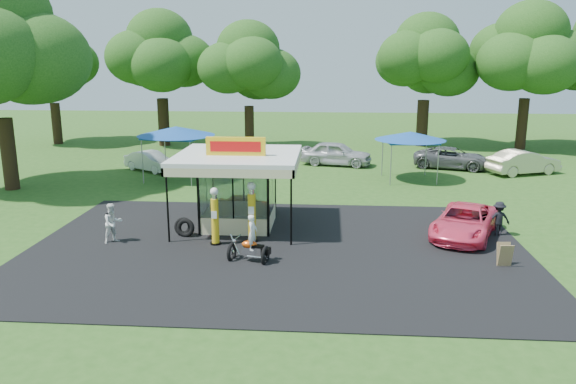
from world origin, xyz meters
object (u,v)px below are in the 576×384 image
Objects in this scene: bg_car_b at (246,156)px; bg_car_d at (452,158)px; kiosk_car at (246,204)px; bg_car_c at (336,153)px; gas_station_kiosk at (239,188)px; gas_pump_right at (252,214)px; tent_east at (410,136)px; gas_pump_left at (215,218)px; bg_car_e at (524,162)px; a_frame_sign at (505,255)px; pink_sedan at (465,222)px; tent_west at (176,131)px; bg_car_a at (151,161)px; motorcycle at (251,243)px; spectator_east_a at (499,219)px; spectator_west at (113,223)px.

bg_car_d is at bearing -100.83° from bg_car_b.
bg_car_c is (4.57, 13.12, 0.37)m from kiosk_car.
gas_pump_right is (0.89, -2.20, -0.55)m from gas_station_kiosk.
gas_station_kiosk is 1.92× the size of kiosk_car.
tent_east is at bearing -123.55° from bg_car_c.
bg_car_e is at bearing 42.10° from gas_pump_left.
pink_sedan is at bearing 98.31° from a_frame_sign.
bg_car_e is at bearing 8.47° from tent_west.
bg_car_e is at bearing -56.01° from bg_car_a.
motorcycle is 0.41× the size of bg_car_b.
motorcycle is 0.40× the size of tent_west.
pink_sedan is 22.19m from bg_car_a.
bg_car_b is at bearing 99.17° from gas_pump_right.
bg_car_c is (-6.83, 15.86, 0.09)m from spectator_east_a.
spectator_west is 0.42× the size of bg_car_a.
spectator_east_a is at bearing 135.82° from bg_car_e.
gas_pump_right reaches higher than a_frame_sign.
tent_east is at bearing -63.28° from bg_car_a.
bg_car_c is at bearing 73.40° from gas_station_kiosk.
tent_west reaches higher than bg_car_b.
bg_car_d is (2.03, 19.10, 0.27)m from a_frame_sign.
bg_car_b is (-1.29, 17.43, -0.49)m from gas_pump_left.
bg_car_a is (-17.90, 13.11, -0.01)m from pink_sedan.
a_frame_sign is at bearing -53.38° from spectator_west.
gas_station_kiosk reaches higher than spectator_east_a.
bg_car_b is at bearing 150.13° from pink_sedan.
spectator_west is 12.64m from tent_west.
motorcycle is 1.26× the size of spectator_east_a.
tent_west is at bearing 133.24° from bg_car_b.
tent_east is (-3.55, -4.11, 2.05)m from bg_car_d.
motorcycle reaches higher than bg_car_e.
tent_east is at bearing 156.83° from bg_car_d.
bg_car_c reaches higher than a_frame_sign.
bg_car_e is at bearing 86.54° from pink_sedan.
spectator_east_a is at bearing 9.00° from gas_pump_right.
a_frame_sign is 0.22× the size of bg_car_a.
motorcycle is 23.58m from bg_car_e.
bg_car_d is at bearing 49.53° from gas_station_kiosk.
pink_sedan is at bearing 131.08° from bg_car_e.
bg_car_c is at bearing -95.80° from bg_car_b.
gas_pump_right is (1.45, 0.48, 0.07)m from gas_pump_left.
motorcycle is 6.85m from kiosk_car.
gas_pump_right is 1.34× the size of motorcycle.
bg_car_c reaches higher than spectator_west.
bg_car_a is at bearing 166.96° from pink_sedan.
bg_car_a is at bearing 135.14° from tent_west.
bg_car_e is (24.88, 0.80, 0.13)m from bg_car_a.
gas_station_kiosk is 2.44m from gas_pump_right.
gas_pump_left is 23.48m from bg_car_e.
tent_east is (17.06, -1.62, 2.10)m from bg_car_a.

